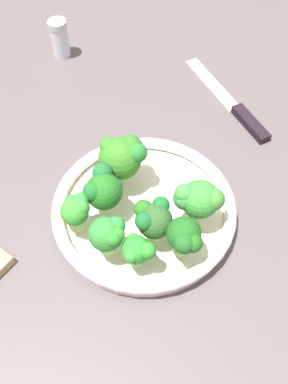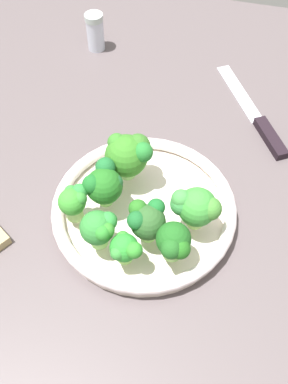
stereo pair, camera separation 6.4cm
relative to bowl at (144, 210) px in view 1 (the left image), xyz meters
The scene contains 12 objects.
ground_plane 3.81cm from the bowl, 58.97° to the left, with size 130.00×130.00×2.50cm, color #574D4F.
bowl is the anchor object (origin of this frame).
broccoli_floret_0 10.89cm from the bowl, behind, with size 4.31×4.77×5.29cm.
broccoli_floret_1 11.57cm from the bowl, 115.70° to the left, with size 4.66×4.24×5.74cm.
broccoli_floret_2 8.34cm from the bowl, 98.82° to the left, with size 6.55×5.62×6.96cm.
broccoli_floret_3 9.01cm from the bowl, 35.93° to the left, with size 6.67×7.52×7.67cm.
broccoli_floret_4 11.41cm from the bowl, 141.71° to the right, with size 5.67×5.00×6.53cm.
broccoli_floret_5 10.79cm from the bowl, 152.87° to the left, with size 4.86×5.12×6.43cm.
broccoli_floret_6 10.03cm from the bowl, 101.22° to the right, with size 5.69×7.32×7.05cm.
broccoli_floret_7 7.77cm from the bowl, 161.66° to the right, with size 5.69×5.59×6.30cm.
knife 29.95cm from the bowl, 31.27° to the right, with size 23.95×15.92×1.50cm.
pepper_shaker 44.96cm from the bowl, 27.83° to the left, with size 3.85×3.85×8.03cm.
Camera 1 is at (-38.93, -5.14, 58.49)cm, focal length 40.80 mm.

